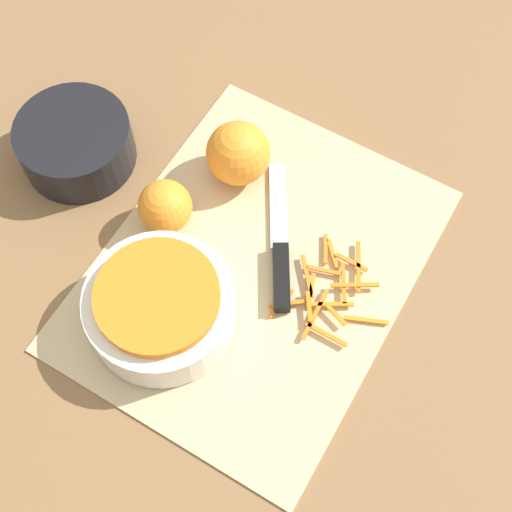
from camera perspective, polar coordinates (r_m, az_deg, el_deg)
ground_plane at (r=0.90m, az=0.00°, el=-1.02°), size 4.00×4.00×0.00m
cutting_board at (r=0.89m, az=0.00°, el=-0.94°), size 0.47×0.36×0.01m
bowl_speckled at (r=0.84m, az=-7.68°, el=-4.03°), size 0.18×0.18×0.07m
bowl_dark at (r=0.98m, az=-14.22°, el=8.73°), size 0.15×0.15×0.07m
knife at (r=0.89m, az=1.91°, el=-0.43°), size 0.20×0.13×0.02m
orange_left at (r=0.90m, az=-7.28°, el=3.97°), size 0.07×0.07×0.07m
orange_right at (r=0.93m, az=-1.44°, el=8.22°), size 0.08×0.08×0.08m
peel_pile at (r=0.88m, az=5.81°, el=-2.79°), size 0.15×0.14×0.01m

